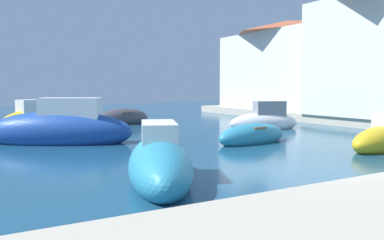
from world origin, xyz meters
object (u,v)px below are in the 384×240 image
Objects in this scene: moored_boat_0 at (265,121)px; moored_boat_5 at (160,163)px; moored_boat_7 at (252,136)px; moored_boat_4 at (61,129)px; waterfront_building_annex at (285,64)px; moored_boat_3 at (123,118)px; moored_boat_6 at (37,120)px.

moored_boat_5 is (-9.25, -7.46, 0.01)m from moored_boat_0.
moored_boat_7 is at bearing 146.37° from moored_boat_5.
moored_boat_4 reaches higher than moored_boat_5.
moored_boat_7 is 0.34× the size of waterfront_building_annex.
waterfront_building_annex is (12.52, 0.60, 3.36)m from moored_boat_3.
moored_boat_3 is at bearing -174.55° from moored_boat_5.
moored_boat_4 is at bearing -152.99° from moored_boat_5.
moored_boat_3 is 0.58× the size of moored_boat_4.
moored_boat_4 reaches higher than moored_boat_7.
moored_boat_5 is at bearing -108.79° from moored_boat_6.
moored_boat_5 is 0.45× the size of waterfront_building_annex.
moored_boat_6 is 0.40× the size of waterfront_building_annex.
moored_boat_5 is 21.88m from waterfront_building_annex.
moored_boat_6 is (-0.54, 13.51, 0.02)m from moored_boat_5.
waterfront_building_annex is at bearing 152.33° from moored_boat_5.
moored_boat_7 is at bearing 58.87° from moored_boat_0.
moored_boat_4 is 1.24× the size of moored_boat_5.
waterfront_building_annex reaches higher than moored_boat_6.
moored_boat_7 is (6.25, -3.51, -0.25)m from moored_boat_4.
moored_boat_6 reaches higher than moored_boat_3.
moored_boat_6 reaches higher than moored_boat_5.
moored_boat_0 is at bearing -52.79° from moored_boat_6.
moored_boat_7 is at bearing -78.60° from moored_boat_6.
moored_boat_4 is 0.56× the size of waterfront_building_annex.
moored_boat_3 reaches higher than moored_boat_7.
moored_boat_3 is 7.61m from moored_boat_4.
moored_boat_5 is 6.81m from moored_boat_7.
waterfront_building_annex reaches higher than moored_boat_5.
moored_boat_7 is at bearing -179.19° from moored_boat_4.
moored_boat_4 is 1.63× the size of moored_boat_7.
moored_boat_4 reaches higher than moored_boat_0.
moored_boat_3 is at bearing -177.26° from waterfront_building_annex.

